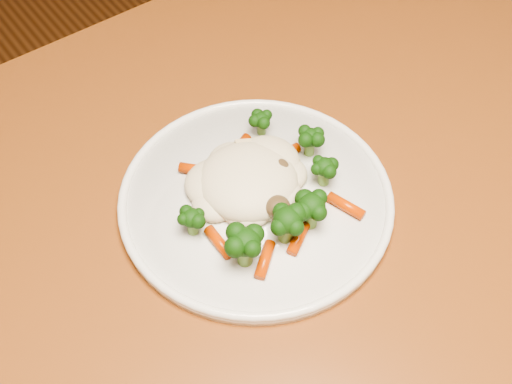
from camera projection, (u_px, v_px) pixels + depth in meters
dining_table at (286, 248)px, 0.79m from camera, size 1.25×0.84×0.75m
plate at (256, 200)px, 0.71m from camera, size 0.30×0.30×0.01m
meal at (259, 186)px, 0.69m from camera, size 0.21×0.18×0.05m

